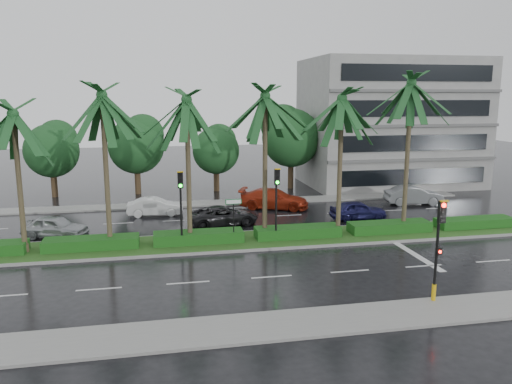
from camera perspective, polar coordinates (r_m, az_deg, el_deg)
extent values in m
plane|color=black|center=(29.00, -0.44, -6.25)|extent=(120.00, 120.00, 0.00)
cube|color=gray|center=(19.72, 5.29, -14.70)|extent=(40.00, 2.40, 0.12)
cube|color=gray|center=(40.46, -3.61, -1.22)|extent=(40.00, 2.00, 0.12)
cube|color=gray|center=(29.92, -0.79, -5.57)|extent=(36.00, 4.00, 0.14)
cube|color=#1D4B19|center=(29.90, -0.79, -5.43)|extent=(35.60, 3.70, 0.02)
cube|color=#143F12|center=(29.62, -18.27, -5.55)|extent=(5.20, 1.40, 0.60)
cube|color=#143F12|center=(29.45, -6.57, -5.15)|extent=(5.20, 1.40, 0.60)
cube|color=#143F12|center=(30.48, 4.78, -4.55)|extent=(5.20, 1.40, 0.60)
cube|color=#143F12|center=(32.60, 14.99, -3.87)|extent=(5.20, 1.40, 0.60)
cube|color=#143F12|center=(35.62, 23.71, -3.18)|extent=(5.20, 1.40, 0.60)
cube|color=silver|center=(24.78, -26.90, -10.53)|extent=(2.00, 0.12, 0.01)
cube|color=silver|center=(35.93, -21.85, -3.65)|extent=(2.00, 0.12, 0.01)
cube|color=silver|center=(23.99, -17.51, -10.53)|extent=(2.00, 0.12, 0.01)
cube|color=silver|center=(35.39, -15.47, -3.47)|extent=(2.00, 0.12, 0.01)
cube|color=silver|center=(23.85, -7.77, -10.23)|extent=(2.00, 0.12, 0.01)
cube|color=silver|center=(35.30, -8.98, -3.24)|extent=(2.00, 0.12, 0.01)
cube|color=silver|center=(24.37, 1.79, -9.65)|extent=(2.00, 0.12, 0.01)
cube|color=silver|center=(35.65, -2.54, -2.97)|extent=(2.00, 0.12, 0.01)
cube|color=silver|center=(25.52, 10.69, -8.88)|extent=(2.00, 0.12, 0.01)
cube|color=silver|center=(36.45, 3.70, -2.67)|extent=(2.00, 0.12, 0.01)
cube|color=silver|center=(27.21, 18.61, -8.01)|extent=(2.00, 0.12, 0.01)
cube|color=silver|center=(37.65, 9.60, -2.36)|extent=(2.00, 0.12, 0.01)
cube|color=silver|center=(29.35, 25.46, -7.13)|extent=(2.00, 0.12, 0.01)
cube|color=silver|center=(39.23, 15.07, -2.05)|extent=(2.00, 0.12, 0.01)
cube|color=silver|center=(41.14, 20.08, -1.75)|extent=(2.00, 0.12, 0.01)
cube|color=silver|center=(29.10, 17.52, -6.71)|extent=(0.40, 6.00, 0.01)
cylinder|color=#483A29|center=(29.53, -25.42, 0.76)|extent=(0.28, 0.28, 7.50)
cylinder|color=#483A29|center=(30.29, -24.87, -5.82)|extent=(0.40, 0.40, 0.44)
cylinder|color=#483A29|center=(28.77, -16.74, 2.11)|extent=(0.28, 0.28, 8.47)
cylinder|color=#483A29|center=(29.62, -16.31, -5.59)|extent=(0.40, 0.40, 0.44)
cylinder|color=#483A29|center=(28.50, -7.72, 2.14)|extent=(0.28, 0.28, 8.23)
cylinder|color=#483A29|center=(29.34, -7.53, -5.39)|extent=(0.40, 0.40, 0.44)
cylinder|color=#483A29|center=(29.38, 1.03, 2.71)|extent=(0.28, 0.28, 8.43)
cylinder|color=#483A29|center=(30.22, 1.01, -4.81)|extent=(0.40, 0.40, 0.44)
cylinder|color=#483A29|center=(30.28, 9.56, 2.66)|extent=(0.28, 0.28, 8.29)
cylinder|color=#483A29|center=(31.08, 9.33, -4.51)|extent=(0.40, 0.40, 0.44)
cylinder|color=#483A29|center=(32.35, 16.89, 3.68)|extent=(0.28, 0.28, 9.20)
cylinder|color=#483A29|center=(33.15, 16.47, -3.84)|extent=(0.40, 0.40, 0.44)
cylinder|color=black|center=(22.17, 19.87, -7.49)|extent=(0.12, 0.12, 3.40)
cube|color=black|center=(21.46, 20.49, -2.16)|extent=(0.30, 0.18, 0.90)
cube|color=gold|center=(21.26, 20.74, -0.98)|extent=(0.34, 0.12, 0.06)
cylinder|color=#FF0C05|center=(21.31, 20.68, -1.44)|extent=(0.18, 0.04, 0.18)
cylinder|color=black|center=(21.38, 20.63, -2.22)|extent=(0.18, 0.04, 0.18)
cylinder|color=black|center=(21.44, 20.58, -3.00)|extent=(0.18, 0.04, 0.18)
cylinder|color=gold|center=(22.62, 19.65, -10.74)|extent=(0.18, 0.18, 0.70)
cube|color=black|center=(21.89, 20.17, -6.37)|extent=(0.22, 0.16, 0.32)
cylinder|color=#FF0C05|center=(21.82, 20.30, -6.43)|extent=(0.12, 0.03, 0.12)
cylinder|color=black|center=(28.45, -8.54, -2.85)|extent=(0.12, 0.12, 3.40)
cube|color=black|center=(27.84, -8.65, 1.36)|extent=(0.30, 0.18, 0.90)
cube|color=gold|center=(27.65, -8.67, 2.30)|extent=(0.34, 0.12, 0.06)
cylinder|color=black|center=(27.70, -8.66, 1.94)|extent=(0.18, 0.04, 0.18)
cylinder|color=black|center=(27.74, -8.64, 1.33)|extent=(0.18, 0.04, 0.18)
cylinder|color=#0CE519|center=(27.80, -8.62, 0.72)|extent=(0.18, 0.04, 0.18)
cylinder|color=black|center=(29.20, 2.31, -2.38)|extent=(0.12, 0.12, 3.40)
cube|color=black|center=(28.60, 2.43, 1.73)|extent=(0.30, 0.18, 0.90)
cube|color=gold|center=(28.42, 2.49, 2.65)|extent=(0.34, 0.12, 0.06)
cylinder|color=black|center=(28.46, 2.48, 2.29)|extent=(0.18, 0.04, 0.18)
cylinder|color=black|center=(28.51, 2.47, 1.70)|extent=(0.18, 0.04, 0.18)
cylinder|color=#0CE519|center=(28.56, 2.47, 1.10)|extent=(0.18, 0.04, 0.18)
cylinder|color=black|center=(28.92, -2.57, -3.33)|extent=(0.06, 0.06, 2.60)
cube|color=#0C5926|center=(28.63, -2.59, -1.11)|extent=(0.95, 0.04, 0.30)
cube|color=white|center=(28.61, -2.58, -1.12)|extent=(0.85, 0.01, 0.22)
cylinder|color=#3B271A|center=(46.19, -22.06, 0.84)|extent=(0.52, 0.52, 2.22)
sphere|color=#173D1D|center=(45.81, -22.32, 4.39)|extent=(4.56, 4.56, 4.56)
sphere|color=#173D1D|center=(46.03, -22.33, 5.53)|extent=(3.42, 3.42, 3.42)
cylinder|color=#3B271A|center=(45.36, -13.36, 1.28)|extent=(0.52, 0.52, 2.36)
sphere|color=#173D1D|center=(44.96, -13.53, 5.14)|extent=(4.86, 4.86, 4.86)
sphere|color=#173D1D|center=(45.18, -13.57, 6.37)|extent=(3.65, 3.65, 3.65)
cylinder|color=#3B271A|center=(45.64, -4.54, 1.40)|extent=(0.52, 0.52, 2.05)
sphere|color=#173D1D|center=(45.28, -4.59, 4.73)|extent=(4.23, 4.23, 4.23)
sphere|color=#173D1D|center=(45.49, -4.65, 5.80)|extent=(3.17, 3.17, 3.17)
cylinder|color=#3B271A|center=(46.91, 3.98, 2.03)|extent=(0.52, 0.52, 2.63)
sphere|color=#173D1D|center=(46.50, 4.04, 6.20)|extent=(5.42, 5.42, 5.42)
sphere|color=#173D1D|center=(46.71, 3.96, 7.52)|extent=(4.06, 4.06, 4.06)
cylinder|color=#3B271A|center=(49.22, 11.87, 2.03)|extent=(0.52, 0.52, 2.29)
sphere|color=#173D1D|center=(48.85, 12.01, 5.48)|extent=(4.70, 4.70, 4.70)
sphere|color=#173D1D|center=(49.05, 11.92, 6.58)|extent=(3.53, 3.53, 3.53)
cube|color=gray|center=(50.42, 15.04, 7.66)|extent=(16.00, 10.00, 12.00)
imported|color=#A3A7AA|center=(32.95, -21.97, -3.72)|extent=(2.87, 4.33, 1.37)
imported|color=silver|center=(36.96, -11.45, -1.64)|extent=(1.51, 4.03, 1.32)
imported|color=black|center=(33.60, -3.76, -2.72)|extent=(2.83, 4.94, 1.30)
imported|color=#9D2611|center=(38.43, 2.08, -0.78)|extent=(4.02, 5.71, 1.53)
imported|color=#1A1A4E|center=(35.76, 11.58, -2.05)|extent=(1.69, 3.97, 1.34)
imported|color=slate|center=(41.85, 17.57, -0.35)|extent=(2.19, 4.69, 1.49)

